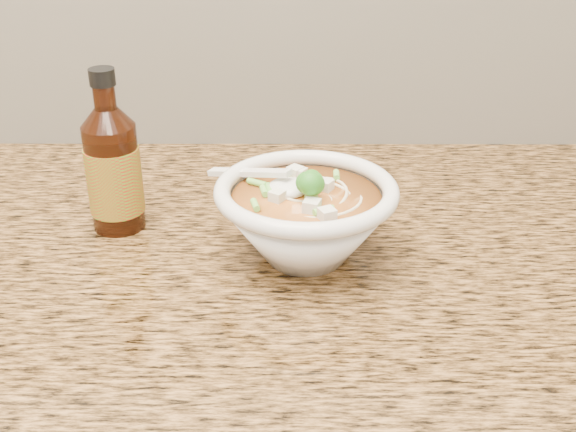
{
  "coord_description": "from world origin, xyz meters",
  "views": [
    {
      "loc": [
        0.28,
        0.93,
        1.32
      ],
      "look_at": [
        0.28,
        1.64,
        0.95
      ],
      "focal_mm": 45.0,
      "sensor_mm": 36.0,
      "label": 1
    }
  ],
  "objects": [
    {
      "name": "hot_sauce_bottle",
      "position": [
        0.07,
        1.71,
        0.97
      ],
      "size": [
        0.07,
        0.07,
        0.2
      ],
      "rotation": [
        0.0,
        0.0,
        -0.04
      ],
      "color": "#3D1708",
      "rests_on": "counter_slab"
    },
    {
      "name": "soup_bowl",
      "position": [
        0.3,
        1.64,
        0.95
      ],
      "size": [
        0.22,
        0.2,
        0.11
      ],
      "rotation": [
        0.0,
        0.0,
        0.26
      ],
      "color": "white",
      "rests_on": "counter_slab"
    },
    {
      "name": "counter_slab",
      "position": [
        0.0,
        1.68,
        0.88
      ],
      "size": [
        4.0,
        0.68,
        0.04
      ],
      "primitive_type": "cube",
      "color": "olive",
      "rests_on": "cabinet"
    }
  ]
}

